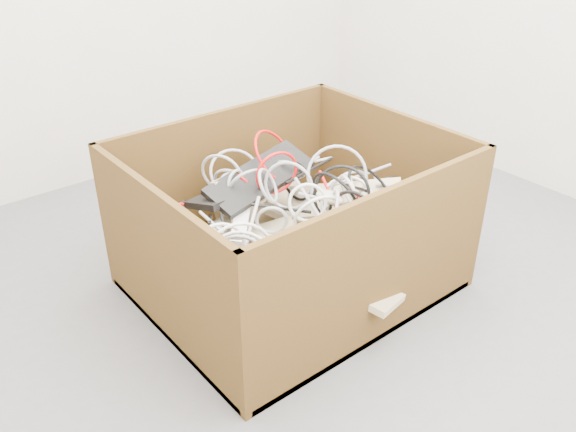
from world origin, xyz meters
TOP-DOWN VIEW (x-y plane):
  - ground at (0.00, 0.00)m, footprint 3.00×3.00m
  - cardboard_box at (-0.09, 0.09)m, footprint 1.11×0.93m
  - keyboard_pile at (-0.10, 0.09)m, footprint 0.91×0.89m
  - mice_scatter at (-0.08, 0.06)m, footprint 0.62×0.67m
  - power_strip_left at (-0.26, 0.15)m, footprint 0.23×0.25m
  - power_strip_right at (-0.29, -0.13)m, footprint 0.29×0.14m
  - vga_plug at (0.35, -0.02)m, footprint 0.06×0.06m
  - cable_tangle at (-0.14, 0.04)m, footprint 1.04×0.75m

SIDE VIEW (x-z plane):
  - ground at x=0.00m, z-range 0.00..0.00m
  - cardboard_box at x=-0.09m, z-range -0.15..0.46m
  - keyboard_pile at x=-0.10m, z-range 0.09..0.46m
  - power_strip_right at x=-0.29m, z-range 0.27..0.36m
  - mice_scatter at x=-0.08m, z-range 0.24..0.46m
  - power_strip_left at x=-0.26m, z-range 0.29..0.41m
  - vga_plug at x=0.35m, z-range 0.35..0.38m
  - cable_tangle at x=-0.14m, z-range 0.20..0.60m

